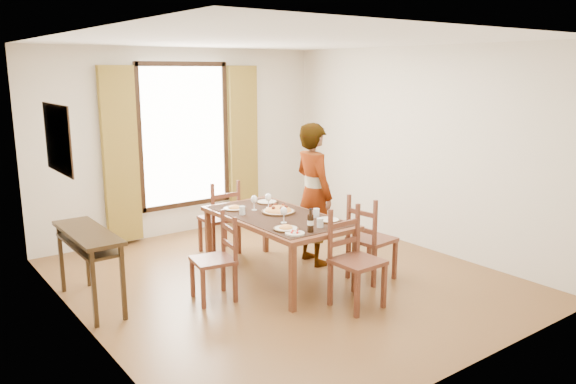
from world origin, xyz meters
TOP-DOWN VIEW (x-y plane):
  - ground at (0.00, 0.00)m, footprint 5.00×5.00m
  - room_shell at (-0.00, 0.13)m, footprint 4.60×5.10m
  - console_table at (-2.03, 0.60)m, footprint 0.38×1.20m
  - dining_table at (-0.03, 0.09)m, footprint 0.98×1.85m
  - chair_west at (-0.91, -0.04)m, footprint 0.47×0.47m
  - chair_north at (-0.11, 1.26)m, footprint 0.45×0.45m
  - chair_south at (0.14, -1.03)m, footprint 0.47×0.47m
  - chair_east at (0.79, -0.60)m, footprint 0.49×0.49m
  - man at (0.65, 0.26)m, footprint 0.73×0.55m
  - plate_sw at (-0.30, -0.45)m, footprint 0.27×0.27m
  - plate_se at (0.28, -0.45)m, footprint 0.27×0.27m
  - plate_nw at (-0.28, 0.62)m, footprint 0.27×0.27m
  - plate_ne at (0.22, 0.66)m, footprint 0.27×0.27m
  - pasta_platter at (0.05, 0.17)m, footprint 0.40×0.40m
  - caprese_plate at (-0.32, -0.63)m, footprint 0.20×0.20m
  - wine_glass_a at (-0.17, -0.23)m, footprint 0.08×0.08m
  - wine_glass_b at (0.09, 0.43)m, footprint 0.08×0.08m
  - wine_glass_c at (-0.11, 0.44)m, footprint 0.08×0.08m
  - tumbler_a at (0.28, -0.25)m, footprint 0.07×0.07m
  - tumbler_b at (-0.34, 0.35)m, footprint 0.07×0.07m
  - tumbler_c at (0.04, -0.59)m, footprint 0.07×0.07m
  - wine_bottle at (-0.15, -0.66)m, footprint 0.07×0.07m

SIDE VIEW (x-z plane):
  - ground at x=0.00m, z-range 0.00..0.00m
  - chair_west at x=-0.91m, z-range -0.03..0.89m
  - chair_north at x=-0.11m, z-range -0.03..0.96m
  - chair_east at x=0.79m, z-range -0.04..0.97m
  - chair_south at x=0.14m, z-range -0.04..0.99m
  - console_table at x=-2.03m, z-range 0.28..1.08m
  - dining_table at x=-0.03m, z-range 0.32..1.07m
  - caprese_plate at x=-0.32m, z-range 0.76..0.80m
  - plate_sw at x=-0.30m, z-range 0.76..0.81m
  - plate_se at x=0.28m, z-range 0.76..0.81m
  - plate_nw at x=-0.28m, z-range 0.76..0.81m
  - plate_ne at x=0.22m, z-range 0.76..0.81m
  - pasta_platter at x=0.05m, z-range 0.76..0.86m
  - tumbler_a at x=0.28m, z-range 0.76..0.86m
  - tumbler_b at x=-0.34m, z-range 0.76..0.86m
  - tumbler_c at x=0.04m, z-range 0.76..0.86m
  - wine_glass_a at x=-0.17m, z-range 0.76..0.94m
  - wine_glass_b at x=0.09m, z-range 0.76..0.94m
  - wine_glass_c at x=-0.11m, z-range 0.76..0.94m
  - wine_bottle at x=-0.15m, z-range 0.76..1.00m
  - man at x=0.65m, z-range 0.00..1.77m
  - room_shell at x=0.00m, z-range 0.17..2.91m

